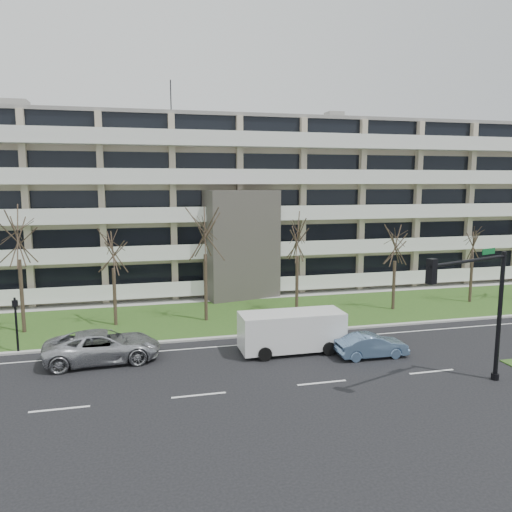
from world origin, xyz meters
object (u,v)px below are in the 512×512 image
object	(u,v)px
white_van	(293,328)
traffic_signal	(478,300)
pedestrian_signal	(16,318)
blue_sedan	(372,345)
silver_pickup	(103,346)

from	to	relation	value
white_van	traffic_signal	bearing A→B (deg)	-46.12
traffic_signal	white_van	bearing A→B (deg)	114.30
pedestrian_signal	traffic_signal	bearing A→B (deg)	-43.78
blue_sedan	silver_pickup	bearing A→B (deg)	79.72
blue_sedan	traffic_signal	xyz separation A→B (m)	(2.68, -5.03, 3.63)
white_van	pedestrian_signal	world-z (taller)	pedestrian_signal
white_van	pedestrian_signal	distance (m)	15.70
blue_sedan	traffic_signal	distance (m)	6.76
blue_sedan	white_van	size ratio (longest dim) A/B	0.67
silver_pickup	pedestrian_signal	size ratio (longest dim) A/B	1.89
blue_sedan	pedestrian_signal	bearing A→B (deg)	75.22
silver_pickup	white_van	size ratio (longest dim) A/B	1.03
white_van	silver_pickup	bearing A→B (deg)	175.07
blue_sedan	pedestrian_signal	distance (m)	20.07
white_van	traffic_signal	distance (m)	10.06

